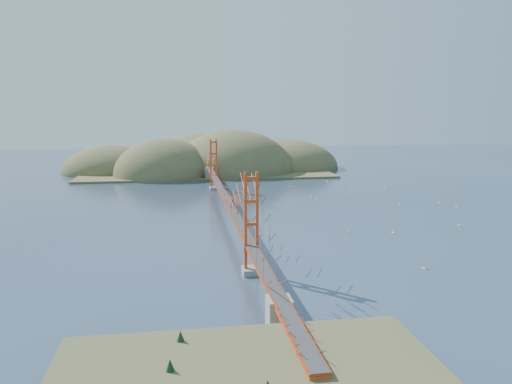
{
  "coord_description": "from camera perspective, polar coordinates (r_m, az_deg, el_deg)",
  "views": [
    {
      "loc": [
        -7.8,
        -83.86,
        18.57
      ],
      "look_at": [
        5.19,
        0.0,
        4.33
      ],
      "focal_mm": 35.0,
      "sensor_mm": 36.0,
      "label": 1
    }
  ],
  "objects": [
    {
      "name": "sailboat_13",
      "position": [
        86.28,
        22.15,
        -3.53
      ],
      "size": [
        0.52,
        0.49,
        0.58
      ],
      "color": "white",
      "rests_on": "ground"
    },
    {
      "name": "far_headlands",
      "position": [
        153.83,
        -5.01,
        2.55
      ],
      "size": [
        84.0,
        58.0,
        25.0
      ],
      "color": "brown",
      "rests_on": "ground"
    },
    {
      "name": "sailboat_16",
      "position": [
        96.4,
        2.61,
        -1.5
      ],
      "size": [
        0.69,
        0.69,
        0.72
      ],
      "color": "white",
      "rests_on": "ground"
    },
    {
      "name": "ground",
      "position": [
        86.25,
        -3.41,
        -2.93
      ],
      "size": [
        320.0,
        320.0,
        0.0
      ],
      "primitive_type": "plane",
      "color": "#2A3A55",
      "rests_on": "ground"
    },
    {
      "name": "sailboat_14",
      "position": [
        88.54,
        15.95,
        -2.87
      ],
      "size": [
        0.52,
        0.52,
        0.55
      ],
      "color": "white",
      "rests_on": "ground"
    },
    {
      "name": "sailboat_15",
      "position": [
        112.23,
        10.51,
        -0.09
      ],
      "size": [
        0.55,
        0.55,
        0.58
      ],
      "color": "white",
      "rests_on": "ground"
    },
    {
      "name": "promontory",
      "position": [
        40.64,
        3.4,
        -17.49
      ],
      "size": [
        9.0,
        6.0,
        0.24
      ],
      "primitive_type": "cube",
      "color": "#59544C",
      "rests_on": "ground"
    },
    {
      "name": "sailboat_4",
      "position": [
        101.07,
        16.06,
        -1.36
      ],
      "size": [
        0.59,
        0.59,
        0.63
      ],
      "color": "white",
      "rests_on": "ground"
    },
    {
      "name": "bridge",
      "position": [
        85.19,
        -3.47,
        1.71
      ],
      "size": [
        2.2,
        94.4,
        12.0
      ],
      "color": "gray",
      "rests_on": "ground"
    },
    {
      "name": "sailboat_1",
      "position": [
        104.36,
        6.94,
        -0.72
      ],
      "size": [
        0.54,
        0.54,
        0.61
      ],
      "color": "white",
      "rests_on": "ground"
    },
    {
      "name": "sailboat_6",
      "position": [
        77.6,
        10.68,
        -4.37
      ],
      "size": [
        0.67,
        0.67,
        0.74
      ],
      "color": "white",
      "rests_on": "ground"
    },
    {
      "name": "approach_viaduct",
      "position": [
        36.58,
        4.61,
        -16.48
      ],
      "size": [
        1.4,
        12.0,
        3.38
      ],
      "color": "#A63412",
      "rests_on": "ground"
    },
    {
      "name": "fort",
      "position": [
        41.09,
        3.76,
        -16.33
      ],
      "size": [
        3.7,
        2.3,
        1.75
      ],
      "color": "brown",
      "rests_on": "ground"
    },
    {
      "name": "sailboat_8",
      "position": [
        121.59,
        14.52,
        0.5
      ],
      "size": [
        0.52,
        0.52,
        0.56
      ],
      "color": "white",
      "rests_on": "ground"
    },
    {
      "name": "sailboat_3",
      "position": [
        107.22,
        6.37,
        -0.43
      ],
      "size": [
        0.53,
        0.45,
        0.62
      ],
      "color": "white",
      "rests_on": "ground"
    },
    {
      "name": "sailboat_0",
      "position": [
        78.19,
        15.38,
        -4.44
      ],
      "size": [
        0.61,
        0.66,
        0.75
      ],
      "color": "white",
      "rests_on": "ground"
    },
    {
      "name": "sailboat_10",
      "position": [
        62.35,
        18.62,
        -8.17
      ],
      "size": [
        0.68,
        0.68,
        0.72
      ],
      "color": "white",
      "rests_on": "ground"
    },
    {
      "name": "sailboat_7",
      "position": [
        128.4,
        8.14,
        1.18
      ],
      "size": [
        0.63,
        0.57,
        0.72
      ],
      "color": "white",
      "rests_on": "ground"
    },
    {
      "name": "sailboat_5",
      "position": [
        103.05,
        21.98,
        -1.47
      ],
      "size": [
        0.65,
        0.65,
        0.74
      ],
      "color": "white",
      "rests_on": "ground"
    },
    {
      "name": "sailboat_17",
      "position": [
        119.86,
        10.76,
        0.51
      ],
      "size": [
        0.55,
        0.45,
        0.65
      ],
      "color": "white",
      "rests_on": "ground"
    },
    {
      "name": "sailboat_9",
      "position": [
        105.65,
        20.16,
        -1.11
      ],
      "size": [
        0.47,
        0.55,
        0.64
      ],
      "color": "white",
      "rests_on": "ground"
    },
    {
      "name": "sailboat_12",
      "position": [
        121.14,
        3.87,
        0.76
      ],
      "size": [
        0.63,
        0.62,
        0.71
      ],
      "color": "white",
      "rests_on": "ground"
    }
  ]
}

